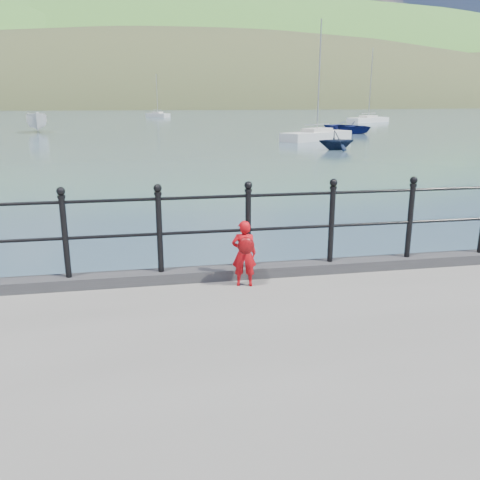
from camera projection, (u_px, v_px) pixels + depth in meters
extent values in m
plane|color=#2D4251|center=(205.00, 340.00, 7.43)|extent=(600.00, 600.00, 0.00)
cube|color=#28282B|center=(205.00, 274.00, 7.00)|extent=(60.00, 0.30, 0.15)
cylinder|color=black|center=(205.00, 232.00, 6.84)|extent=(18.00, 0.04, 0.04)
cylinder|color=black|center=(204.00, 197.00, 6.71)|extent=(18.00, 0.04, 0.04)
cylinder|color=black|center=(65.00, 238.00, 6.52)|extent=(0.08, 0.08, 1.05)
sphere|color=black|center=(61.00, 191.00, 6.35)|extent=(0.11, 0.11, 0.11)
cylinder|color=black|center=(160.00, 234.00, 6.73)|extent=(0.08, 0.08, 1.05)
sphere|color=black|center=(158.00, 188.00, 6.56)|extent=(0.11, 0.11, 0.11)
cylinder|color=black|center=(248.00, 230.00, 6.94)|extent=(0.08, 0.08, 1.05)
sphere|color=black|center=(248.00, 185.00, 6.78)|extent=(0.11, 0.11, 0.11)
cylinder|color=black|center=(331.00, 226.00, 7.16)|extent=(0.08, 0.08, 1.05)
sphere|color=black|center=(334.00, 183.00, 6.99)|extent=(0.11, 0.11, 0.11)
cylinder|color=black|center=(410.00, 222.00, 7.37)|extent=(0.08, 0.08, 1.05)
sphere|color=black|center=(414.00, 180.00, 7.21)|extent=(0.11, 0.11, 0.11)
ellipsoid|color=#333A21|center=(197.00, 148.00, 199.69)|extent=(400.00, 100.00, 88.00)
ellipsoid|color=#387026|center=(262.00, 159.00, 266.80)|extent=(600.00, 180.00, 156.00)
cube|color=silver|center=(38.00, 100.00, 171.70)|extent=(9.00, 6.00, 6.00)
cube|color=#4C4744|center=(37.00, 87.00, 170.62)|extent=(9.50, 6.50, 2.00)
cube|color=silver|center=(108.00, 99.00, 175.79)|extent=(9.00, 6.00, 6.00)
cube|color=#4C4744|center=(107.00, 87.00, 174.72)|extent=(9.50, 6.50, 2.00)
cube|color=silver|center=(195.00, 99.00, 181.13)|extent=(9.00, 6.00, 6.00)
cube|color=#4C4744|center=(194.00, 88.00, 180.05)|extent=(9.50, 6.50, 2.00)
cube|color=silver|center=(268.00, 99.00, 185.93)|extent=(9.00, 6.00, 6.00)
cube|color=#4C4744|center=(268.00, 88.00, 184.86)|extent=(9.50, 6.50, 2.00)
imported|color=red|center=(244.00, 253.00, 6.67)|extent=(0.36, 0.27, 0.89)
ellipsoid|color=red|center=(246.00, 246.00, 6.50)|extent=(0.22, 0.11, 0.23)
imported|color=navy|center=(349.00, 127.00, 51.44)|extent=(6.05, 6.87, 1.18)
imported|color=silver|center=(37.00, 122.00, 52.16)|extent=(2.94, 5.72, 2.11)
imported|color=black|center=(337.00, 140.00, 34.47)|extent=(2.63, 2.31, 1.33)
cube|color=silver|center=(317.00, 137.00, 42.67)|extent=(7.09, 5.49, 0.90)
cube|color=beige|center=(317.00, 131.00, 42.53)|extent=(2.85, 2.51, 0.50)
cylinder|color=#A5A5A8|center=(319.00, 77.00, 41.36)|extent=(0.10, 0.10, 8.79)
cylinder|color=#A5A5A8|center=(317.00, 124.00, 42.38)|extent=(2.75, 1.77, 0.06)
cube|color=silver|center=(158.00, 116.00, 94.82)|extent=(4.50, 5.04, 0.90)
cube|color=beige|center=(158.00, 113.00, 94.69)|extent=(2.00, 2.11, 0.50)
cylinder|color=#A5A5A8|center=(157.00, 94.00, 93.76)|extent=(0.10, 0.10, 6.96)
cylinder|color=#A5A5A8|center=(158.00, 110.00, 94.54)|extent=(1.53, 1.86, 0.06)
cube|color=silver|center=(368.00, 121.00, 73.98)|extent=(7.46, 5.41, 0.90)
cube|color=beige|center=(368.00, 117.00, 73.84)|extent=(2.96, 2.51, 0.50)
cylinder|color=#A5A5A8|center=(371.00, 83.00, 72.57)|extent=(0.10, 0.10, 9.55)
cylinder|color=#A5A5A8|center=(369.00, 113.00, 73.69)|extent=(2.94, 1.70, 0.06)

